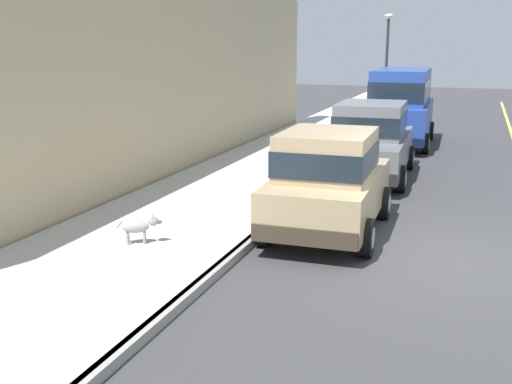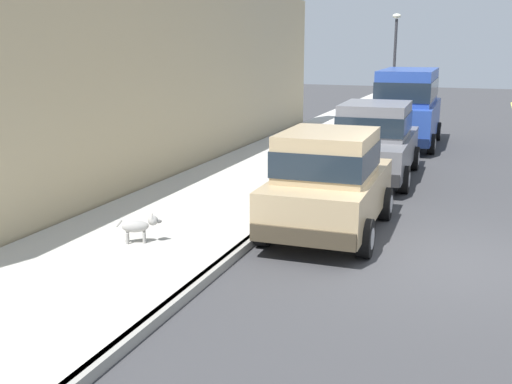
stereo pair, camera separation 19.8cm
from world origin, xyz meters
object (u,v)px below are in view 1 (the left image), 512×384
Objects in this scene: car_grey_sedan at (370,140)px; street_lamp at (387,54)px; car_blue_van at (401,103)px; dog_grey at (140,226)px; car_tan_hatchback at (328,180)px.

street_lamp is at bearing 96.48° from car_grey_sedan.
car_grey_sedan is 5.58m from car_blue_van.
street_lamp reaches higher than dog_grey.
dog_grey is at bearing -93.87° from street_lamp.
car_tan_hatchback is 0.78× the size of car_blue_van.
dog_grey is (-2.67, -2.04, -0.55)m from car_tan_hatchback.
street_lamp reaches higher than car_blue_van.
car_blue_van reaches higher than car_grey_sedan.
car_grey_sedan is at bearing 90.75° from car_tan_hatchback.
street_lamp is at bearing 94.80° from car_tan_hatchback.
dog_grey is at bearing -110.58° from car_grey_sedan.
car_blue_van is at bearing 89.30° from car_grey_sedan.
car_blue_van is (0.07, 5.56, 0.41)m from car_grey_sedan.
car_grey_sedan reaches higher than dog_grey.
car_blue_van is at bearing 77.92° from dog_grey.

